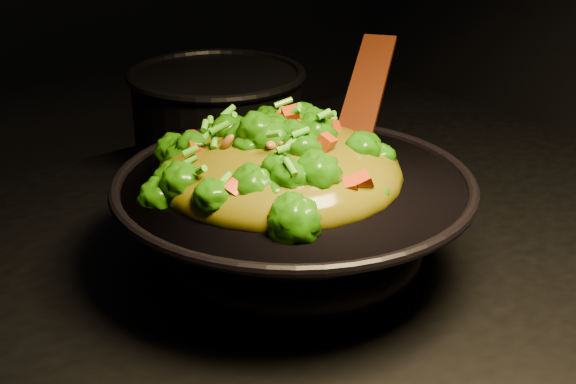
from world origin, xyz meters
TOP-DOWN VIEW (x-y plane):
  - wok at (-0.01, 0.00)m, footprint 0.43×0.43m
  - stir_fry at (-0.02, 0.02)m, footprint 0.29×0.29m
  - spatula at (0.12, 0.05)m, footprint 0.23×0.19m
  - back_pot at (0.10, 0.32)m, footprint 0.30×0.30m

SIDE VIEW (x-z plane):
  - wok at x=-0.01m, z-range 0.90..1.00m
  - back_pot at x=0.10m, z-range 0.90..1.04m
  - stir_fry at x=-0.02m, z-range 1.00..1.10m
  - spatula at x=0.12m, z-range 1.00..1.10m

